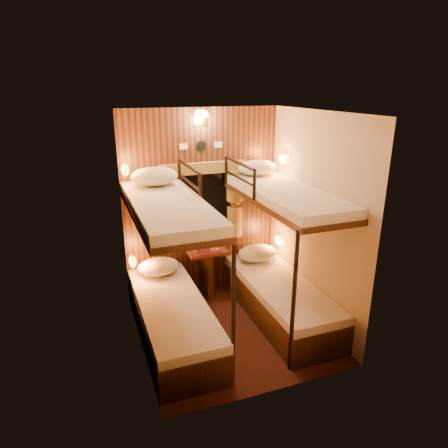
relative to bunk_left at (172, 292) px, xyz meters
name	(u,v)px	position (x,y,z in m)	size (l,w,h in m)	color
floor	(231,329)	(0.65, -0.07, -0.56)	(2.10, 2.10, 0.00)	#36160E
ceiling	(232,112)	(0.65, -0.07, 1.84)	(2.10, 2.10, 0.00)	silver
wall_back	(201,204)	(0.65, 0.98, 0.64)	(2.40, 2.40, 0.00)	#C6B293
wall_front	(278,272)	(0.65, -1.12, 0.64)	(2.40, 2.40, 0.00)	#C6B293
wall_left	(135,243)	(-0.35, -0.07, 0.64)	(2.40, 2.40, 0.00)	#C6B293
wall_right	(314,220)	(1.65, -0.07, 0.64)	(2.40, 2.40, 0.00)	#C6B293
back_panel	(202,205)	(0.65, 0.97, 0.64)	(2.00, 0.03, 2.40)	black
bunk_left	(172,292)	(0.00, 0.00, 0.00)	(0.72, 1.90, 1.82)	black
bunk_right	(280,274)	(1.30, 0.00, 0.00)	(0.72, 1.90, 1.82)	black
window	(203,207)	(0.65, 0.94, 0.62)	(1.00, 0.12, 0.79)	black
curtains	(203,201)	(0.65, 0.90, 0.71)	(1.10, 0.22, 1.00)	olive
back_fixtures	(201,121)	(0.65, 0.93, 1.69)	(0.54, 0.09, 0.48)	black
reading_lamps	(210,209)	(0.65, 0.63, 0.68)	(2.00, 0.20, 1.25)	orange
table	(207,266)	(0.65, 0.78, -0.14)	(0.50, 0.34, 0.66)	#582114
bottle_left	(195,243)	(0.50, 0.80, 0.20)	(0.07, 0.07, 0.25)	#99BFE5
bottle_right	(213,242)	(0.72, 0.74, 0.20)	(0.08, 0.08, 0.26)	#99BFE5
sachet_a	(214,250)	(0.73, 0.74, 0.09)	(0.08, 0.06, 0.01)	silver
sachet_b	(216,249)	(0.76, 0.75, 0.09)	(0.08, 0.06, 0.01)	silver
pillow_lower_left	(158,267)	(0.00, 0.69, 0.00)	(0.51, 0.36, 0.20)	silver
pillow_lower_right	(257,253)	(1.30, 0.65, 0.00)	(0.52, 0.37, 0.20)	silver
pillow_upper_left	(154,176)	(0.00, 0.61, 1.13)	(0.52, 0.37, 0.20)	silver
pillow_upper_right	(257,167)	(1.30, 0.71, 1.12)	(0.48, 0.34, 0.19)	silver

